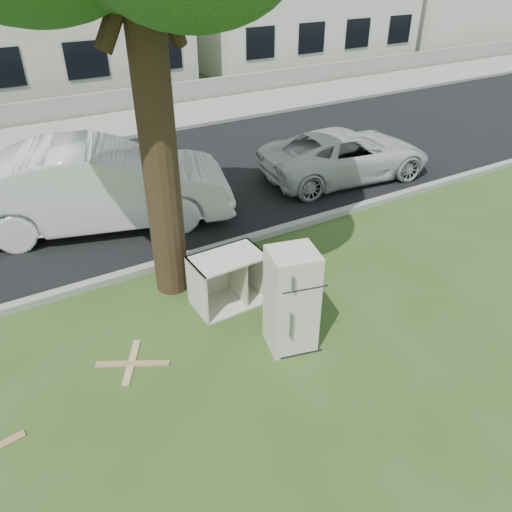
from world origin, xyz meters
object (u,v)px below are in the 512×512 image
car_center (99,185)px  car_right (346,154)px  fridge (291,300)px  cabinet (228,280)px

car_center → car_right: bearing=-79.8°
fridge → car_center: (-1.26, 5.00, 0.08)m
car_center → car_right: size_ratio=1.22×
cabinet → car_right: (4.87, 3.12, 0.15)m
car_center → car_right: (5.82, -0.58, -0.27)m
cabinet → car_center: 3.84m
fridge → cabinet: (-0.32, 1.30, -0.33)m
fridge → cabinet: fridge is taller
cabinet → car_right: 5.78m
car_center → fridge: bearing=-149.9°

